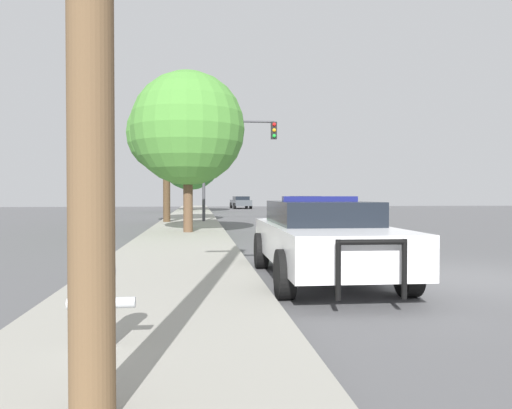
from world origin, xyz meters
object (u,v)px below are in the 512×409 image
traffic_light (233,148)px  car_background_distant (241,202)px  car_background_oncoming (305,206)px  tree_sidewalk_far (190,159)px  fire_hydrant (101,298)px  tree_sidewalk_mid (166,134)px  tree_sidewalk_near (188,129)px  police_car (322,237)px

traffic_light → car_background_distant: bearing=84.3°
car_background_oncoming → car_background_distant: size_ratio=1.00×
tree_sidewalk_far → fire_hydrant: bearing=-90.3°
tree_sidewalk_mid → tree_sidewalk_near: size_ratio=1.10×
fire_hydrant → traffic_light: traffic_light is taller
police_car → tree_sidewalk_mid: 17.74m
tree_sidewalk_mid → car_background_oncoming: bearing=33.1°
police_car → fire_hydrant: (-3.04, -3.92, -0.20)m
police_car → tree_sidewalk_far: 35.38m
traffic_light → tree_sidewalk_near: bearing=-106.0°
car_background_distant → tree_sidewalk_near: bearing=-102.0°
fire_hydrant → tree_sidewalk_mid: 21.22m
police_car → tree_sidewalk_mid: (-3.75, 16.91, 3.80)m
fire_hydrant → traffic_light: 21.74m
police_car → tree_sidewalk_mid: tree_sidewalk_mid is taller
car_background_distant → tree_sidewalk_mid: (-6.12, -28.00, 3.85)m
car_background_oncoming → tree_sidewalk_near: tree_sidewalk_near is taller
police_car → tree_sidewalk_near: size_ratio=0.86×
car_background_distant → tree_sidewalk_mid: 28.92m
traffic_light → car_background_distant: (2.74, 27.52, -3.19)m
fire_hydrant → car_background_distant: size_ratio=0.18×
fire_hydrant → car_background_oncoming: 27.32m
tree_sidewalk_mid → tree_sidewalk_far: 18.17m
police_car → car_background_oncoming: police_car is taller
tree_sidewalk_mid → tree_sidewalk_far: (0.91, 18.14, 0.03)m
car_background_oncoming → car_background_distant: car_background_oncoming is taller
car_background_oncoming → tree_sidewalk_far: size_ratio=0.63×
fire_hydrant → tree_sidewalk_near: size_ratio=0.14×
car_background_distant → tree_sidewalk_near: tree_sidewalk_near is taller
police_car → traffic_light: (-0.38, 17.40, 3.15)m
car_background_oncoming → tree_sidewalk_near: bearing=61.5°
traffic_light → tree_sidewalk_mid: 3.47m
police_car → tree_sidewalk_mid: size_ratio=0.79×
car_background_oncoming → tree_sidewalk_far: tree_sidewalk_far is taller
car_background_distant → fire_hydrant: bearing=-100.4°
police_car → car_background_distant: bearing=-92.2°
tree_sidewalk_mid → tree_sidewalk_near: 7.21m
tree_sidewalk_near → tree_sidewalk_far: tree_sidewalk_far is taller
car_background_distant → tree_sidewalk_mid: tree_sidewalk_mid is taller
tree_sidewalk_near → tree_sidewalk_mid: bearing=99.7°
tree_sidewalk_mid → fire_hydrant: bearing=-88.0°
tree_sidewalk_near → traffic_light: bearing=74.0°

